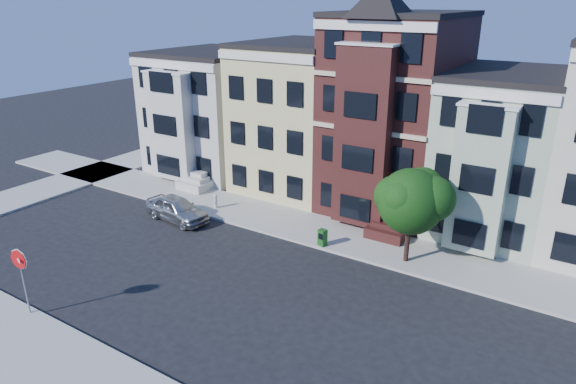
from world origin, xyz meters
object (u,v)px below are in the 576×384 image
Objects in this scene: fire_hydrant at (216,203)px; newspaper_box at (322,238)px; street_tree at (411,206)px; stop_sign at (23,277)px; parked_car at (177,209)px.

newspaper_box is at bearing -6.63° from fire_hydrant.
newspaper_box is (-4.54, -0.81, -2.63)m from street_tree.
stop_sign is (-12.14, -13.41, -1.35)m from street_tree.
newspaper_box is 1.28× the size of fire_hydrant.
fire_hydrant is at bearing -174.15° from newspaper_box.
newspaper_box is 14.77m from stop_sign.
street_tree is at bearing 62.76° from stop_sign.
stop_sign is (-7.60, -12.60, 1.28)m from newspaper_box.
fire_hydrant is (-8.52, 0.99, -0.10)m from newspaper_box.
street_tree is 13.34m from fire_hydrant.
parked_car is at bearing -170.34° from street_tree.
street_tree reaches higher than fire_hydrant.
street_tree is at bearing -74.60° from parked_car.
stop_sign is at bearing -86.10° from fire_hydrant.
street_tree is 18.14m from stop_sign.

